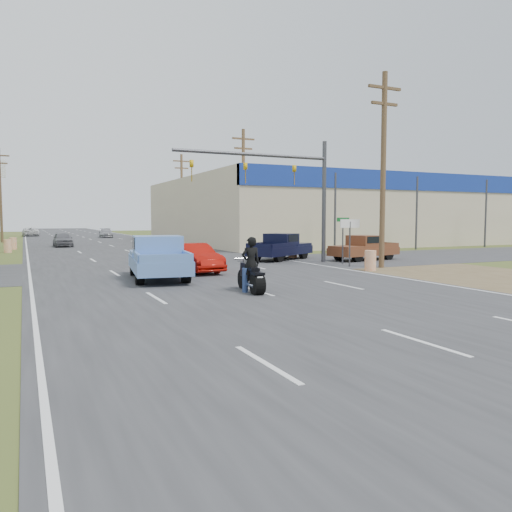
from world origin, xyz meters
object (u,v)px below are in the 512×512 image
blue_pickup (158,257)px  red_convertible (194,258)px  motorcycle (251,278)px  navy_pickup (281,247)px  distant_car_silver (106,233)px  brown_pickup (363,248)px  distant_car_grey (63,239)px  rider (251,266)px  distant_car_white (30,232)px

blue_pickup → red_convertible: bearing=46.5°
blue_pickup → motorcycle: bearing=-62.0°
navy_pickup → distant_car_silver: 42.12m
red_convertible → motorcycle: size_ratio=1.81×
blue_pickup → navy_pickup: blue_pickup is taller
brown_pickup → distant_car_grey: size_ratio=1.25×
rider → distant_car_white: size_ratio=0.40×
navy_pickup → distant_car_white: navy_pickup is taller
brown_pickup → distant_car_silver: brown_pickup is taller
distant_car_silver → distant_car_grey: bearing=-102.9°
motorcycle → distant_car_silver: size_ratio=0.54×
motorcycle → distant_car_silver: distant_car_silver is taller
red_convertible → rider: size_ratio=2.25×
rider → navy_pickup: rider is taller
navy_pickup → distant_car_white: (-13.57, 51.81, -0.19)m
red_convertible → motorcycle: 7.04m
red_convertible → blue_pickup: blue_pickup is taller
navy_pickup → brown_pickup: bearing=29.9°
brown_pickup → motorcycle: bearing=117.4°
motorcycle → blue_pickup: blue_pickup is taller
blue_pickup → distant_car_white: size_ratio=1.26×
blue_pickup → brown_pickup: (13.67, 3.98, -0.15)m
blue_pickup → distant_car_silver: size_ratio=1.37×
distant_car_white → red_convertible: bearing=94.0°
distant_car_silver → rider: bearing=-87.9°
red_convertible → distant_car_grey: size_ratio=1.06×
motorcycle → brown_pickup: bearing=42.6°
red_convertible → brown_pickup: 11.71m
distant_car_silver → distant_car_white: (-9.14, 9.92, 0.03)m
distant_car_grey → rider: bearing=-84.1°
motorcycle → distant_car_grey: size_ratio=0.59×
rider → brown_pickup: rider is taller
navy_pickup → distant_car_white: 53.55m
brown_pickup → distant_car_white: size_ratio=1.07×
red_convertible → navy_pickup: bearing=27.3°
brown_pickup → rider: bearing=117.2°
navy_pickup → distant_car_grey: (-11.27, 20.96, -0.16)m
motorcycle → blue_pickup: 5.65m
rider → distant_car_silver: size_ratio=0.44×
motorcycle → navy_pickup: (7.36, 11.70, 0.31)m
rider → distant_car_grey: rider is taller
motorcycle → brown_pickup: 14.92m
navy_pickup → distant_car_grey: size_ratio=1.34×
brown_pickup → distant_car_white: (-17.91, 54.25, -0.14)m
motorcycle → distant_car_white: 63.81m
brown_pickup → distant_car_white: brown_pickup is taller
rider → distant_car_white: rider is taller
distant_car_silver → navy_pickup: bearing=-78.7°
distant_car_grey → distant_car_white: 30.93m
rider → distant_car_silver: (2.93, 53.53, -0.31)m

